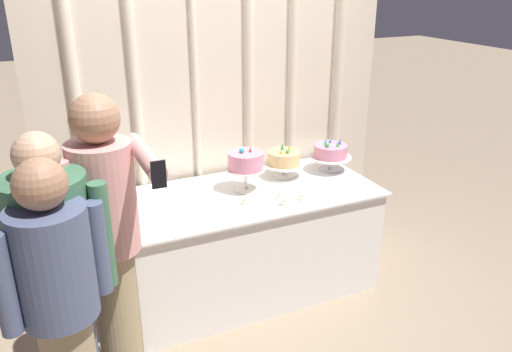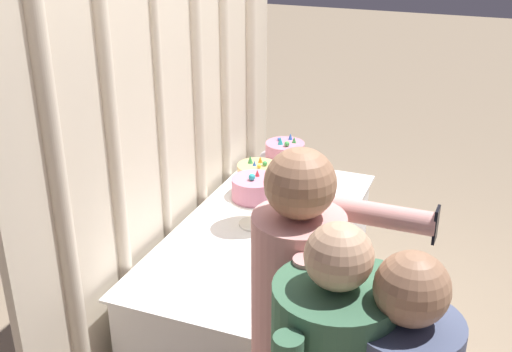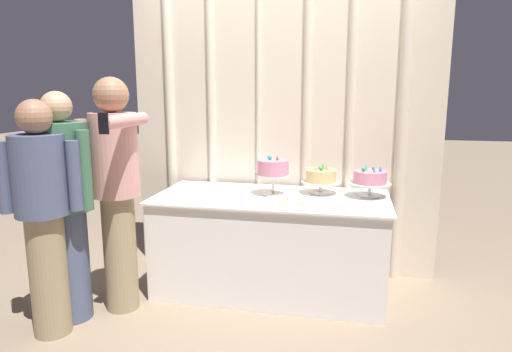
% 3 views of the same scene
% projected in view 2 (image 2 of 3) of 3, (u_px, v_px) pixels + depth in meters
% --- Properties ---
extents(ground_plane, '(24.00, 24.00, 0.00)m').
position_uv_depth(ground_plane, '(277.00, 346.00, 3.65)').
color(ground_plane, gray).
extents(draped_curtain, '(2.62, 0.14, 2.88)m').
position_uv_depth(draped_curtain, '(176.00, 88.00, 3.26)').
color(draped_curtain, beige).
rests_on(draped_curtain, ground_plane).
extents(cake_table, '(1.78, 0.85, 0.77)m').
position_uv_depth(cake_table, '(262.00, 287.00, 3.53)').
color(cake_table, white).
rests_on(cake_table, ground_plane).
extents(cake_display_leftmost, '(0.27, 0.27, 0.31)m').
position_uv_depth(cake_display_leftmost, '(254.00, 191.00, 3.31)').
color(cake_display_leftmost, silver).
rests_on(cake_display_leftmost, cake_table).
extents(cake_display_center, '(0.31, 0.31, 0.24)m').
position_uv_depth(cake_display_center, '(258.00, 175.00, 3.69)').
color(cake_display_center, silver).
rests_on(cake_display_center, cake_table).
extents(cake_display_rightmost, '(0.32, 0.32, 0.25)m').
position_uv_depth(cake_display_rightmost, '(285.00, 152.00, 3.99)').
color(cake_display_rightmost, silver).
rests_on(cake_display_rightmost, cake_table).
extents(tealight_far_left, '(0.04, 0.04, 0.03)m').
position_uv_depth(tealight_far_left, '(283.00, 239.00, 3.24)').
color(tealight_far_left, beige).
rests_on(tealight_far_left, cake_table).
extents(tealight_near_left, '(0.04, 0.04, 0.04)m').
position_uv_depth(tealight_near_left, '(319.00, 224.00, 3.38)').
color(tealight_near_left, beige).
rests_on(tealight_near_left, cake_table).
extents(tealight_near_right, '(0.05, 0.05, 0.03)m').
position_uv_depth(tealight_near_right, '(301.00, 219.00, 3.44)').
color(tealight_near_right, beige).
rests_on(tealight_near_right, cake_table).
extents(tealight_far_right, '(0.05, 0.05, 0.04)m').
position_uv_depth(tealight_far_right, '(322.00, 211.00, 3.51)').
color(tealight_far_right, beige).
rests_on(tealight_far_right, cake_table).
extents(guest_girl_blue_dress, '(0.45, 0.64, 1.66)m').
position_uv_depth(guest_girl_blue_dress, '(297.00, 337.00, 2.28)').
color(guest_girl_blue_dress, '#9E8966').
rests_on(guest_girl_blue_dress, ground_plane).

